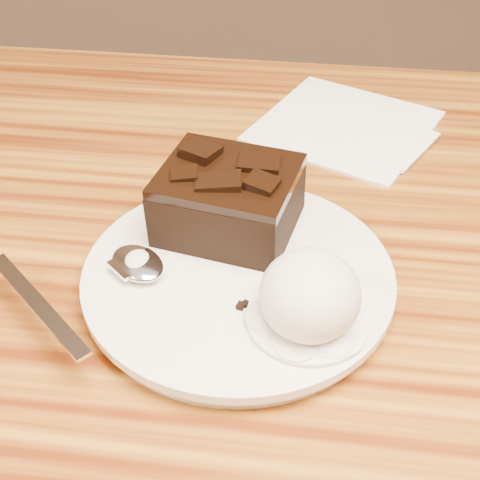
# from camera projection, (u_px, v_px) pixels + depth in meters

# --- Properties ---
(plate) EXTENTS (0.23, 0.23, 0.02)m
(plate) POSITION_uv_depth(u_px,v_px,m) (238.00, 281.00, 0.50)
(plate) COLOR white
(plate) RESTS_ON dining_table
(brownie) EXTENTS (0.11, 0.10, 0.05)m
(brownie) POSITION_uv_depth(u_px,v_px,m) (228.00, 203.00, 0.52)
(brownie) COLOR black
(brownie) RESTS_ON plate
(ice_cream_scoop) EXTENTS (0.07, 0.07, 0.06)m
(ice_cream_scoop) POSITION_uv_depth(u_px,v_px,m) (310.00, 295.00, 0.44)
(ice_cream_scoop) COLOR silver
(ice_cream_scoop) RESTS_ON plate
(melt_puddle) EXTENTS (0.08, 0.08, 0.00)m
(melt_puddle) POSITION_uv_depth(u_px,v_px,m) (308.00, 319.00, 0.46)
(melt_puddle) COLOR white
(melt_puddle) RESTS_ON plate
(spoon) EXTENTS (0.16, 0.15, 0.01)m
(spoon) POSITION_uv_depth(u_px,v_px,m) (138.00, 265.00, 0.49)
(spoon) COLOR silver
(spoon) RESTS_ON plate
(napkin) EXTENTS (0.21, 0.21, 0.01)m
(napkin) POSITION_uv_depth(u_px,v_px,m) (344.00, 125.00, 0.69)
(napkin) COLOR white
(napkin) RESTS_ON dining_table
(crumb_a) EXTENTS (0.01, 0.01, 0.00)m
(crumb_a) POSITION_uv_depth(u_px,v_px,m) (241.00, 306.00, 0.47)
(crumb_a) COLOR black
(crumb_a) RESTS_ON plate
(crumb_b) EXTENTS (0.01, 0.01, 0.00)m
(crumb_b) POSITION_uv_depth(u_px,v_px,m) (246.00, 304.00, 0.47)
(crumb_b) COLOR black
(crumb_b) RESTS_ON plate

